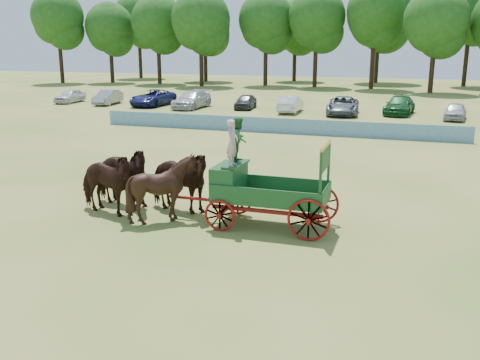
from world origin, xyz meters
The scene contains 9 objects.
ground centered at (0.00, 0.00, 0.00)m, with size 160.00×160.00×0.00m, color #AA8E4D.
horse_lead_left centered at (-2.19, -1.59, 1.19)m, with size 1.28×2.82×2.38m, color black.
horse_lead_right centered at (-2.19, -0.49, 1.19)m, with size 1.28×2.82×2.38m, color black.
horse_wheel_left centered at (0.21, -1.59, 1.19)m, with size 1.93×2.17×2.39m, color black.
horse_wheel_right centered at (0.21, -0.49, 1.19)m, with size 1.28×2.82×2.38m, color black.
farm_dray centered at (3.17, -1.01, 1.63)m, with size 6.00×2.00×3.69m.
sponsor_banner centered at (-1.00, 18.00, 0.53)m, with size 26.00×0.08×1.05m, color #1B5B92.
parked_cars centered at (0.39, 30.07, 0.76)m, with size 54.29×7.44×1.62m.
treeline centered at (0.11, 60.12, 9.44)m, with size 93.17×24.39×15.52m.
Camera 1 is at (8.35, -17.91, 6.17)m, focal length 40.00 mm.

